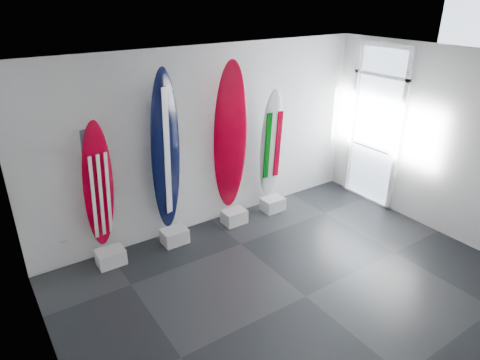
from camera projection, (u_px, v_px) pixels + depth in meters
floor at (306, 296)px, 5.68m from camera, size 6.00×6.00×0.00m
ceiling at (324, 68)px, 4.45m from camera, size 6.00×6.00×0.00m
wall_back at (208, 140)px, 6.96m from camera, size 6.00×0.00×6.00m
wall_left at (47, 285)px, 3.54m from camera, size 0.00×5.00×5.00m
wall_right at (457, 148)px, 6.59m from camera, size 0.00×5.00×5.00m
display_block_usa at (111, 257)px, 6.31m from camera, size 0.40×0.30×0.24m
surfboard_usa at (99, 187)px, 5.93m from camera, size 0.50×0.39×1.99m
display_block_navy at (175, 236)px, 6.84m from camera, size 0.40×0.30×0.24m
surfboard_navy at (166, 153)px, 6.34m from camera, size 0.60×0.35×2.55m
display_block_swiss at (234, 217)px, 7.43m from camera, size 0.40×0.30×0.24m
surfboard_swiss at (230, 139)px, 6.93m from camera, size 0.63×0.40×2.57m
display_block_italy at (273, 204)px, 7.86m from camera, size 0.40×0.30×0.24m
surfboard_italy at (271, 145)px, 7.47m from camera, size 0.47×0.28×2.02m
wall_outlet at (65, 246)px, 6.16m from camera, size 0.09×0.02×0.13m
glass_door at (375, 128)px, 7.78m from camera, size 0.12×1.16×2.85m
balcony at (412, 160)px, 8.84m from camera, size 2.80×2.20×1.20m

